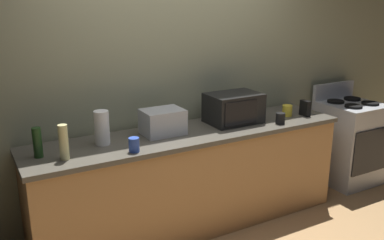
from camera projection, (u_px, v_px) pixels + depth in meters
The scene contains 12 objects.
back_wall at pixel (170, 72), 3.81m from camera, with size 6.40×0.10×2.70m, color gray.
counter_run at pixel (192, 179), 3.72m from camera, with size 2.84×0.64×0.90m.
stove_range at pixel (348, 142), 4.65m from camera, with size 0.60×0.61×1.08m.
microwave at pixel (234, 108), 3.81m from camera, with size 0.48×0.35×0.27m.
toaster_oven at pixel (163, 122), 3.50m from camera, with size 0.34×0.26×0.21m, color #B7BABF.
paper_towel_roll at pixel (102, 128), 3.23m from camera, with size 0.12×0.12×0.27m, color white.
cordless_phone at pixel (305, 108), 4.04m from camera, with size 0.05×0.11×0.15m, color black.
bottle_wine at pixel (37, 143), 2.98m from camera, with size 0.06×0.06×0.22m, color #1E3F19.
bottle_vinegar at pixel (64, 142), 2.93m from camera, with size 0.07×0.07×0.26m, color beige.
mug_yellow at pixel (287, 111), 4.04m from camera, with size 0.10×0.10×0.11m, color yellow.
mug_blue at pixel (134, 145), 3.10m from camera, with size 0.08×0.08×0.11m, color #2D4CB2.
mug_black at pixel (280, 118), 3.80m from camera, with size 0.09×0.09×0.10m, color black.
Camera 1 is at (-1.67, -2.58, 2.00)m, focal length 39.14 mm.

